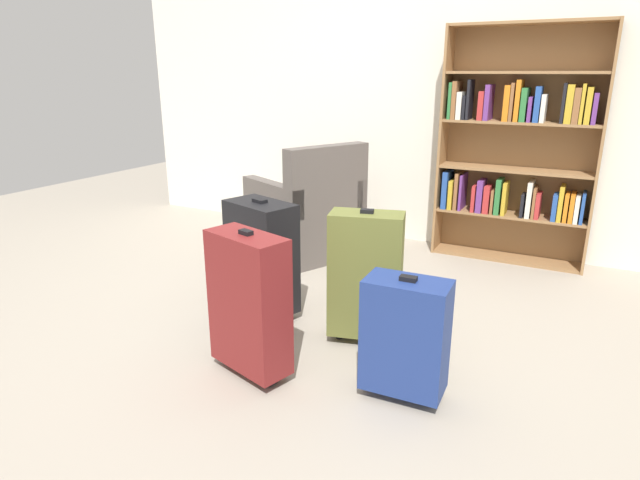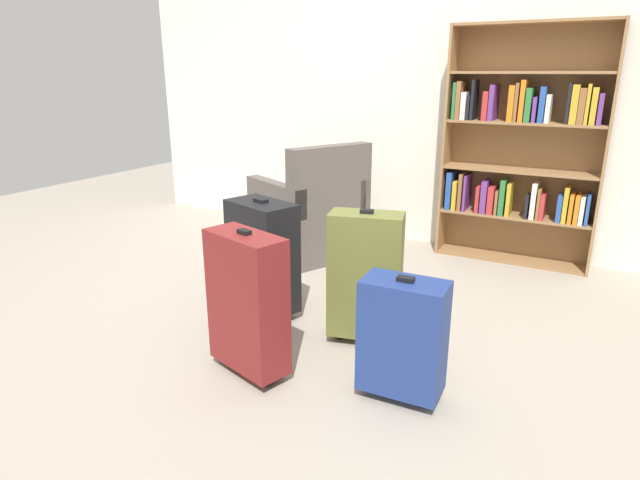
{
  "view_description": "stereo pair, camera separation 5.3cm",
  "coord_description": "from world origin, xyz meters",
  "views": [
    {
      "loc": [
        1.32,
        -2.21,
        1.41
      ],
      "look_at": [
        0.08,
        0.2,
        0.55
      ],
      "focal_mm": 29.88,
      "sensor_mm": 36.0,
      "label": 1
    },
    {
      "loc": [
        1.37,
        -2.19,
        1.41
      ],
      "look_at": [
        0.08,
        0.2,
        0.55
      ],
      "focal_mm": 29.88,
      "sensor_mm": 36.0,
      "label": 2
    }
  ],
  "objects": [
    {
      "name": "ground_plane",
      "position": [
        0.0,
        0.0,
        0.0
      ],
      "size": [
        9.81,
        9.81,
        0.0
      ],
      "primitive_type": "plane",
      "color": "#9E9384"
    },
    {
      "name": "back_wall",
      "position": [
        0.0,
        2.18,
        1.3
      ],
      "size": [
        5.6,
        0.1,
        2.6
      ],
      "primitive_type": "cube",
      "color": "silver",
      "rests_on": "ground"
    },
    {
      "name": "bookshelf",
      "position": [
        0.8,
        2.0,
        0.86
      ],
      "size": [
        1.13,
        0.26,
        1.74
      ],
      "color": "olive",
      "rests_on": "ground"
    },
    {
      "name": "armchair",
      "position": [
        -0.63,
        1.35,
        0.32
      ],
      "size": [
        0.93,
        0.93,
        0.9
      ],
      "color": "#59514C",
      "rests_on": "ground"
    },
    {
      "name": "mug",
      "position": [
        -0.12,
        1.35,
        0.05
      ],
      "size": [
        0.12,
        0.08,
        0.1
      ],
      "color": "#1E7F4C",
      "rests_on": "ground"
    },
    {
      "name": "suitcase_olive",
      "position": [
        0.33,
        0.23,
        0.38
      ],
      "size": [
        0.41,
        0.28,
        0.74
      ],
      "color": "brown",
      "rests_on": "ground"
    },
    {
      "name": "suitcase_black",
      "position": [
        -0.34,
        0.25,
        0.37
      ],
      "size": [
        0.47,
        0.36,
        0.72
      ],
      "color": "black",
      "rests_on": "ground"
    },
    {
      "name": "suitcase_dark_red",
      "position": [
        -0.02,
        -0.33,
        0.38
      ],
      "size": [
        0.45,
        0.29,
        0.73
      ],
      "color": "maroon",
      "rests_on": "ground"
    },
    {
      "name": "suitcase_navy_blue",
      "position": [
        0.69,
        -0.18,
        0.31
      ],
      "size": [
        0.37,
        0.21,
        0.59
      ],
      "color": "navy",
      "rests_on": "ground"
    }
  ]
}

